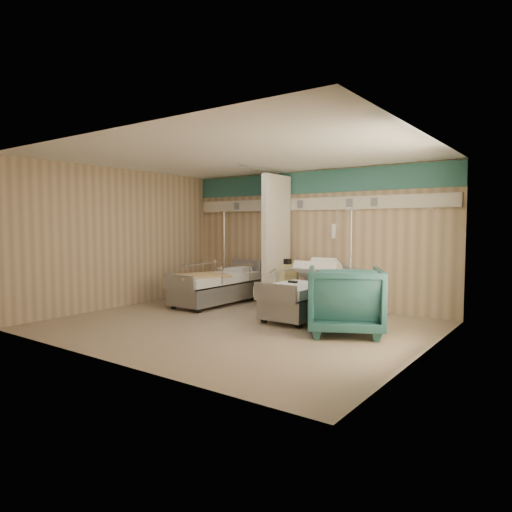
{
  "coord_description": "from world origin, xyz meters",
  "views": [
    {
      "loc": [
        4.65,
        -5.89,
        1.68
      ],
      "look_at": [
        -0.04,
        0.6,
        1.12
      ],
      "focal_mm": 32.0,
      "sensor_mm": 36.0,
      "label": 1
    }
  ],
  "objects_px": {
    "bed_right": "(307,300)",
    "bedside_cabinet": "(281,284)",
    "visitor_armchair": "(345,300)",
    "iv_stand_left": "(224,279)",
    "bed_left": "(215,290)",
    "iv_stand_right": "(350,292)"
  },
  "relations": [
    {
      "from": "bed_left",
      "to": "iv_stand_left",
      "type": "bearing_deg",
      "value": 118.98
    },
    {
      "from": "bed_right",
      "to": "bed_left",
      "type": "relative_size",
      "value": 1.0
    },
    {
      "from": "bed_left",
      "to": "visitor_armchair",
      "type": "distance_m",
      "value": 3.38
    },
    {
      "from": "bed_right",
      "to": "iv_stand_left",
      "type": "height_order",
      "value": "iv_stand_left"
    },
    {
      "from": "bedside_cabinet",
      "to": "visitor_armchair",
      "type": "xyz_separation_m",
      "value": [
        2.24,
        -1.65,
        0.09
      ]
    },
    {
      "from": "iv_stand_left",
      "to": "bed_left",
      "type": "bearing_deg",
      "value": -61.02
    },
    {
      "from": "bed_right",
      "to": "bedside_cabinet",
      "type": "bearing_deg",
      "value": 141.95
    },
    {
      "from": "bed_right",
      "to": "iv_stand_right",
      "type": "bearing_deg",
      "value": 56.45
    },
    {
      "from": "iv_stand_right",
      "to": "iv_stand_left",
      "type": "bearing_deg",
      "value": 177.97
    },
    {
      "from": "bedside_cabinet",
      "to": "bed_right",
      "type": "bearing_deg",
      "value": -38.05
    },
    {
      "from": "bed_left",
      "to": "bedside_cabinet",
      "type": "distance_m",
      "value": 1.39
    },
    {
      "from": "bedside_cabinet",
      "to": "iv_stand_right",
      "type": "bearing_deg",
      "value": -5.06
    },
    {
      "from": "iv_stand_right",
      "to": "visitor_armchair",
      "type": "bearing_deg",
      "value": -68.74
    },
    {
      "from": "visitor_armchair",
      "to": "iv_stand_right",
      "type": "distance_m",
      "value": 1.62
    },
    {
      "from": "bed_right",
      "to": "visitor_armchair",
      "type": "xyz_separation_m",
      "value": [
        1.09,
        -0.75,
        0.2
      ]
    },
    {
      "from": "iv_stand_right",
      "to": "iv_stand_left",
      "type": "xyz_separation_m",
      "value": [
        -3.18,
        0.11,
        0.01
      ]
    },
    {
      "from": "bed_right",
      "to": "iv_stand_left",
      "type": "xyz_separation_m",
      "value": [
        -2.68,
        0.87,
        0.09
      ]
    },
    {
      "from": "visitor_armchair",
      "to": "iv_stand_left",
      "type": "relative_size",
      "value": 0.57
    },
    {
      "from": "bed_right",
      "to": "bedside_cabinet",
      "type": "relative_size",
      "value": 2.54
    },
    {
      "from": "bed_right",
      "to": "bedside_cabinet",
      "type": "distance_m",
      "value": 1.46
    },
    {
      "from": "bed_right",
      "to": "iv_stand_right",
      "type": "xyz_separation_m",
      "value": [
        0.5,
        0.75,
        0.09
      ]
    },
    {
      "from": "bed_right",
      "to": "iv_stand_left",
      "type": "distance_m",
      "value": 2.82
    }
  ]
}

